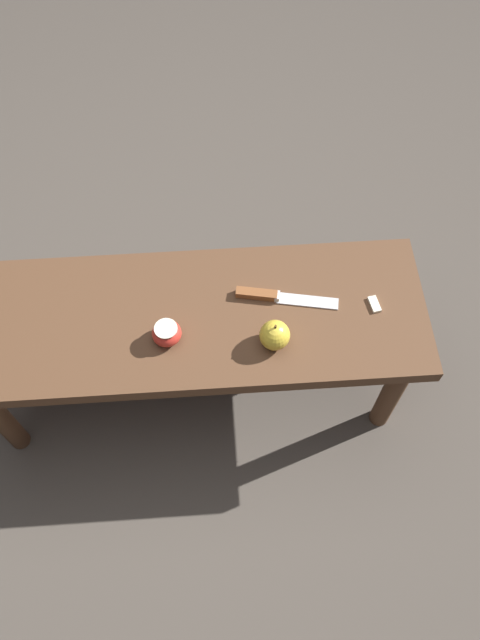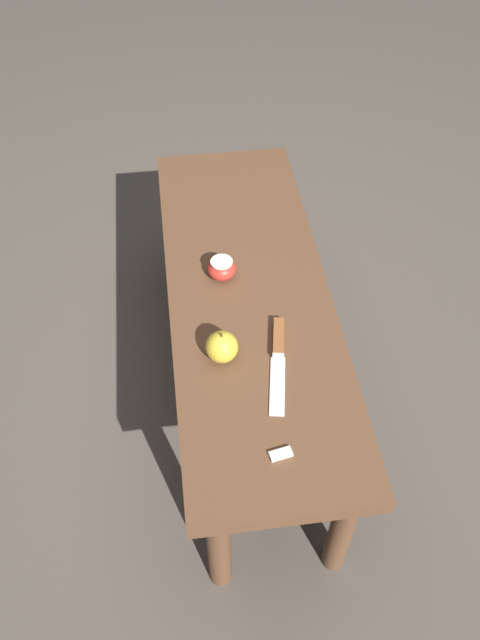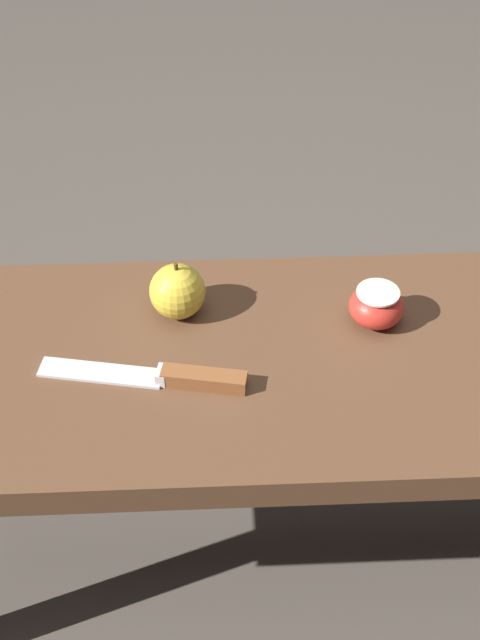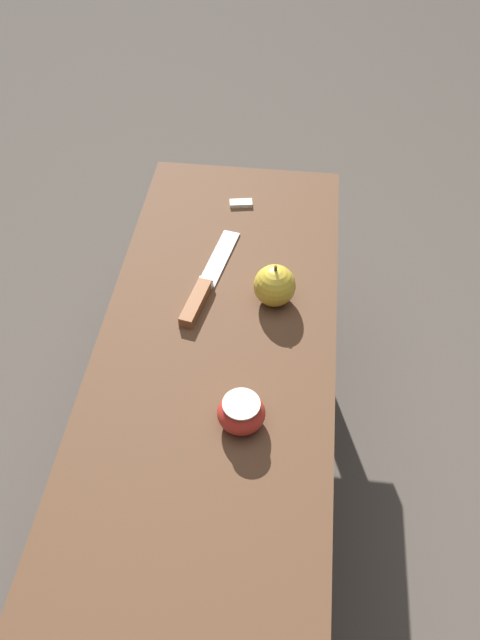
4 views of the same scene
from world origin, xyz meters
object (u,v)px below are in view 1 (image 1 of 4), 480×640
object	(u,v)px
apple_whole	(275,335)
apple_cut	(167,333)
knife	(271,296)
wooden_bench	(192,328)

from	to	relation	value
apple_whole	apple_cut	world-z (taller)	apple_whole
apple_whole	knife	bearing A→B (deg)	-92.38
knife	apple_whole	distance (m)	0.13
wooden_bench	apple_cut	distance (m)	0.12
knife	apple_whole	bearing A→B (deg)	-81.53
apple_cut	wooden_bench	bearing A→B (deg)	-133.05
wooden_bench	knife	bearing A→B (deg)	-169.32
wooden_bench	apple_whole	size ratio (longest dim) A/B	14.27
wooden_bench	apple_cut	size ratio (longest dim) A/B	16.55
wooden_bench	apple_cut	bearing A→B (deg)	46.95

